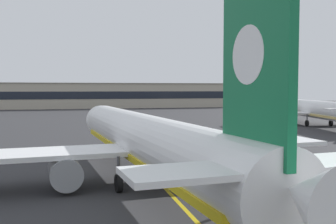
% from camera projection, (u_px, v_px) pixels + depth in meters
% --- Properties ---
extents(taxiway_centreline, '(2.67, 179.99, 0.01)m').
position_uv_depth(taxiway_centreline, '(130.00, 151.00, 47.22)').
color(taxiway_centreline, yellow).
rests_on(taxiway_centreline, ground).
extents(airliner_foreground, '(32.29, 41.52, 11.65)m').
position_uv_depth(airliner_foreground, '(146.00, 141.00, 30.76)').
color(airliner_foreground, white).
rests_on(airliner_foreground, ground).
extents(airliner_background, '(30.42, 38.85, 10.96)m').
position_uv_depth(airliner_background, '(315.00, 110.00, 79.87)').
color(airliner_background, white).
rests_on(airliner_background, ground).
extents(safety_cone_by_nose_gear, '(0.44, 0.44, 0.55)m').
position_uv_depth(safety_cone_by_nose_gear, '(138.00, 150.00, 46.02)').
color(safety_cone_by_nose_gear, orange).
rests_on(safety_cone_by_nose_gear, ground).
extents(terminal_building, '(139.73, 12.40, 9.67)m').
position_uv_depth(terminal_building, '(76.00, 96.00, 151.30)').
color(terminal_building, '#B2A893').
rests_on(terminal_building, ground).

